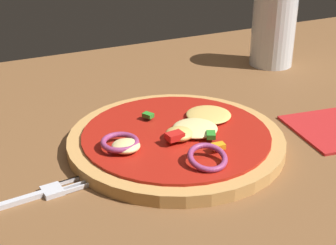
% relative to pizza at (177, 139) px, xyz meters
% --- Properties ---
extents(dining_table, '(1.35, 0.80, 0.03)m').
position_rel_pizza_xyz_m(dining_table, '(0.02, -0.02, -0.02)').
color(dining_table, brown).
rests_on(dining_table, ground).
extents(pizza, '(0.23, 0.23, 0.03)m').
position_rel_pizza_xyz_m(pizza, '(0.00, 0.00, 0.00)').
color(pizza, tan).
rests_on(pizza, dining_table).
extents(fork, '(0.19, 0.03, 0.01)m').
position_rel_pizza_xyz_m(fork, '(-0.19, -0.04, -0.01)').
color(fork, silver).
rests_on(fork, dining_table).
extents(beer_glass, '(0.07, 0.07, 0.11)m').
position_rel_pizza_xyz_m(beer_glass, '(0.26, 0.18, 0.04)').
color(beer_glass, silver).
rests_on(beer_glass, dining_table).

